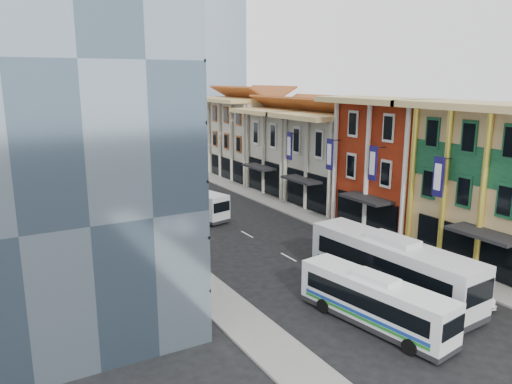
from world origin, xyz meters
TOP-DOWN VIEW (x-y plane):
  - ground at (0.00, 0.00)m, footprint 200.00×200.00m
  - sidewalk_right at (8.50, 22.00)m, footprint 3.00×90.00m
  - sidewalk_left at (-8.50, 22.00)m, footprint 3.00×90.00m
  - shophouse_red at (14.00, 17.00)m, footprint 8.00×10.00m
  - shophouse_cream_near at (14.00, 26.50)m, footprint 8.00×9.00m
  - shophouse_cream_mid at (14.00, 35.50)m, footprint 8.00×9.00m
  - shophouse_cream_far at (14.00, 46.00)m, footprint 8.00×12.00m
  - office_tower at (-17.00, 19.00)m, footprint 12.00×26.00m
  - office_block_far at (-16.00, 42.00)m, footprint 10.00×18.00m
  - bus_left_near at (-2.00, 3.00)m, footprint 3.85×10.15m
  - bus_left_far at (-2.00, 30.52)m, footprint 4.71×10.25m
  - bus_right at (2.00, 5.72)m, footprint 3.99×12.93m
  - sedan_right at (5.28, 2.69)m, footprint 2.58×4.83m

SIDE VIEW (x-z plane):
  - ground at x=0.00m, z-range 0.00..0.00m
  - sidewalk_right at x=8.50m, z-range 0.00..0.15m
  - sidewalk_left at x=-8.50m, z-range 0.00..0.15m
  - sedan_right at x=5.28m, z-range 0.00..1.51m
  - bus_left_near at x=-2.00m, z-range 0.00..3.18m
  - bus_left_far at x=-2.00m, z-range 0.00..3.20m
  - bus_right at x=2.00m, z-range 0.00..4.08m
  - shophouse_cream_near at x=14.00m, z-range 0.00..10.00m
  - shophouse_cream_mid at x=14.00m, z-range 0.00..10.00m
  - shophouse_cream_far at x=14.00m, z-range 0.00..11.00m
  - shophouse_red at x=14.00m, z-range 0.00..12.00m
  - office_block_far at x=-16.00m, z-range 0.00..14.00m
  - office_tower at x=-17.00m, z-range 0.00..30.00m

